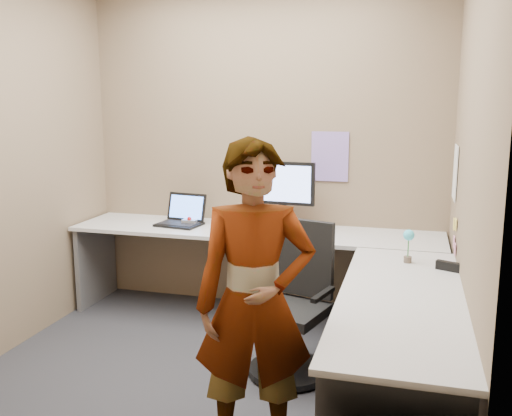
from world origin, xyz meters
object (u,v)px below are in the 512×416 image
(monitor, at_px, (283,187))
(person, at_px, (255,303))
(office_chair, at_px, (293,314))
(desk, at_px, (292,272))

(monitor, height_order, person, person)
(office_chair, relative_size, person, 0.61)
(office_chair, bearing_deg, person, -74.56)
(office_chair, height_order, person, person)
(desk, distance_m, office_chair, 0.35)
(monitor, distance_m, person, 1.87)
(desk, distance_m, person, 1.21)
(desk, xyz_separation_m, monitor, (-0.21, 0.64, 0.49))
(monitor, bearing_deg, person, -77.60)
(desk, height_order, monitor, monitor)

